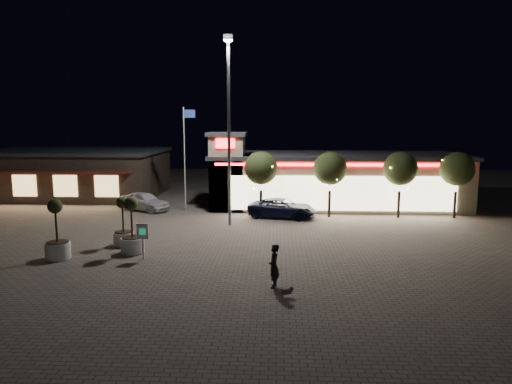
{
  "coord_description": "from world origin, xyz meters",
  "views": [
    {
      "loc": [
        5.15,
        -21.96,
        6.89
      ],
      "look_at": [
        3.87,
        6.0,
        2.58
      ],
      "focal_mm": 32.0,
      "sensor_mm": 36.0,
      "label": 1
    }
  ],
  "objects_px": {
    "white_sedan": "(144,201)",
    "planter_left": "(123,230)",
    "pedestrian": "(274,266)",
    "valet_sign": "(143,234)",
    "pickup_truck": "(282,208)",
    "planter_mid": "(57,240)"
  },
  "relations": [
    {
      "from": "white_sedan",
      "to": "planter_left",
      "type": "xyz_separation_m",
      "value": [
        1.79,
        -10.15,
        0.12
      ]
    },
    {
      "from": "pickup_truck",
      "to": "planter_mid",
      "type": "distance_m",
      "value": 15.69
    },
    {
      "from": "white_sedan",
      "to": "planter_mid",
      "type": "xyz_separation_m",
      "value": [
        -0.72,
        -12.8,
        0.22
      ]
    },
    {
      "from": "planter_left",
      "to": "planter_mid",
      "type": "distance_m",
      "value": 3.64
    },
    {
      "from": "planter_left",
      "to": "valet_sign",
      "type": "height_order",
      "value": "planter_left"
    },
    {
      "from": "white_sedan",
      "to": "valet_sign",
      "type": "bearing_deg",
      "value": -135.69
    },
    {
      "from": "pedestrian",
      "to": "valet_sign",
      "type": "xyz_separation_m",
      "value": [
        -6.65,
        3.73,
        0.35
      ]
    },
    {
      "from": "planter_left",
      "to": "planter_mid",
      "type": "xyz_separation_m",
      "value": [
        -2.5,
        -2.65,
        0.09
      ]
    },
    {
      "from": "pickup_truck",
      "to": "planter_left",
      "type": "relative_size",
      "value": 1.78
    },
    {
      "from": "pickup_truck",
      "to": "pedestrian",
      "type": "bearing_deg",
      "value": -170.26
    },
    {
      "from": "pickup_truck",
      "to": "valet_sign",
      "type": "xyz_separation_m",
      "value": [
        -7.16,
        -10.52,
        0.59
      ]
    },
    {
      "from": "pickup_truck",
      "to": "planter_left",
      "type": "bearing_deg",
      "value": 143.44
    },
    {
      "from": "pedestrian",
      "to": "valet_sign",
      "type": "bearing_deg",
      "value": -113.22
    },
    {
      "from": "planter_mid",
      "to": "valet_sign",
      "type": "height_order",
      "value": "planter_mid"
    },
    {
      "from": "pickup_truck",
      "to": "pedestrian",
      "type": "xyz_separation_m",
      "value": [
        -0.5,
        -14.25,
        0.24
      ]
    },
    {
      "from": "pedestrian",
      "to": "planter_mid",
      "type": "height_order",
      "value": "planter_mid"
    },
    {
      "from": "white_sedan",
      "to": "pedestrian",
      "type": "distance_m",
      "value": 19.35
    },
    {
      "from": "white_sedan",
      "to": "pickup_truck",
      "type": "bearing_deg",
      "value": -72.91
    },
    {
      "from": "pedestrian",
      "to": "planter_mid",
      "type": "relative_size",
      "value": 0.6
    },
    {
      "from": "planter_mid",
      "to": "pedestrian",
      "type": "bearing_deg",
      "value": -18.08
    },
    {
      "from": "planter_mid",
      "to": "pickup_truck",
      "type": "bearing_deg",
      "value": 42.82
    },
    {
      "from": "pickup_truck",
      "to": "pedestrian",
      "type": "relative_size",
      "value": 2.67
    }
  ]
}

